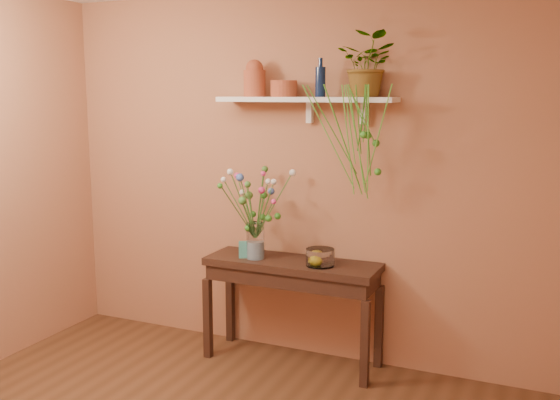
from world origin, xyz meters
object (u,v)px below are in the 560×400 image
at_px(terracotta_jug, 254,79).
at_px(spider_plant, 369,65).
at_px(blue_bottle, 320,81).
at_px(bouquet, 255,196).
at_px(glass_bowl, 320,258).
at_px(glass_vase, 256,243).
at_px(sideboard, 292,275).

bearing_deg(terracotta_jug, spider_plant, 1.40).
height_order(blue_bottle, bouquet, blue_bottle).
distance_m(blue_bottle, glass_bowl, 1.23).
relative_size(spider_plant, bouquet, 0.84).
xyz_separation_m(spider_plant, glass_vase, (-0.77, -0.17, -1.27)).
xyz_separation_m(sideboard, spider_plant, (0.51, 0.11, 1.49)).
bearing_deg(blue_bottle, spider_plant, 6.33).
relative_size(terracotta_jug, spider_plant, 0.62).
bearing_deg(terracotta_jug, glass_vase, -64.03).
relative_size(sideboard, bouquet, 2.47).
xyz_separation_m(sideboard, terracotta_jug, (-0.34, 0.09, 1.41)).
bearing_deg(glass_vase, sideboard, 11.97).
bearing_deg(bouquet, glass_bowl, 1.86).
relative_size(terracotta_jug, glass_vase, 0.99).
height_order(sideboard, spider_plant, spider_plant).
bearing_deg(bouquet, terracotta_jug, 115.57).
height_order(glass_vase, glass_bowl, glass_vase).
height_order(glass_vase, bouquet, bouquet).
xyz_separation_m(spider_plant, bouquet, (-0.77, -0.17, -0.92)).
bearing_deg(sideboard, glass_bowl, -11.20).
height_order(terracotta_jug, glass_bowl, terracotta_jug).
bearing_deg(glass_bowl, blue_bottle, 115.38).
height_order(terracotta_jug, spider_plant, spider_plant).
bearing_deg(terracotta_jug, glass_bowl, -13.31).
bearing_deg(terracotta_jug, sideboard, -14.76).
bearing_deg(sideboard, glass_vase, -168.03).
distance_m(sideboard, blue_bottle, 1.40).
distance_m(spider_plant, glass_bowl, 1.36).
relative_size(spider_plant, glass_vase, 1.60).
relative_size(sideboard, glass_vase, 4.75).
distance_m(terracotta_jug, spider_plant, 0.85).
relative_size(sideboard, terracotta_jug, 4.79).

